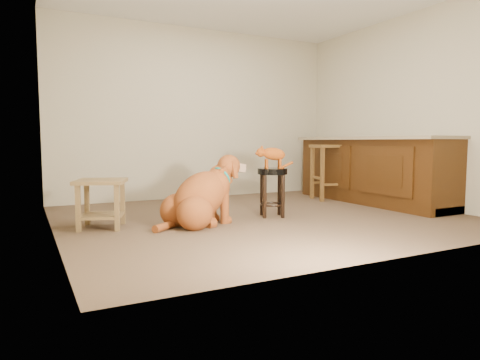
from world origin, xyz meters
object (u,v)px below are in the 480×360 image
padded_stool (272,182)px  golden_retriever (201,198)px  tabby_kitten (272,155)px  side_table (101,196)px  wood_stool (328,171)px

padded_stool → golden_retriever: size_ratio=0.47×
padded_stool → tabby_kitten: bearing=153.5°
side_table → golden_retriever: (0.95, -0.33, -0.03)m
golden_retriever → tabby_kitten: 1.02m
side_table → tabby_kitten: bearing=-6.7°
wood_stool → tabby_kitten: size_ratio=1.78×
side_table → padded_stool: bearing=-6.8°
wood_stool → golden_retriever: wood_stool is taller
padded_stool → wood_stool: size_ratio=0.68×
side_table → tabby_kitten: tabby_kitten is taller
golden_retriever → side_table: bearing=143.4°
side_table → golden_retriever: bearing=-19.2°
padded_stool → golden_retriever: golden_retriever is taller
padded_stool → side_table: bearing=173.2°
padded_stool → tabby_kitten: (-0.01, 0.00, 0.32)m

